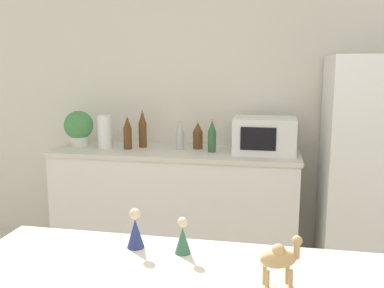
{
  "coord_description": "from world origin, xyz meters",
  "views": [
    {
      "loc": [
        0.27,
        -0.94,
        1.6
      ],
      "look_at": [
        -0.18,
        1.38,
        1.17
      ],
      "focal_mm": 40.0,
      "sensor_mm": 36.0,
      "label": 1
    }
  ],
  "objects_px": {
    "back_bottle_0": "(198,136)",
    "back_bottle_3": "(143,129)",
    "camel_figurine": "(280,258)",
    "wise_man_figurine_blue": "(135,231)",
    "back_bottle_4": "(180,136)",
    "back_bottle_1": "(212,136)",
    "paper_towel_roll": "(105,132)",
    "wise_man_figurine_crimson": "(183,238)",
    "back_bottle_2": "(128,133)",
    "potted_plant": "(79,127)",
    "microwave": "(265,135)"
  },
  "relations": [
    {
      "from": "back_bottle_0",
      "to": "back_bottle_3",
      "type": "xyz_separation_m",
      "value": [
        -0.47,
        -0.02,
        0.05
      ]
    },
    {
      "from": "camel_figurine",
      "to": "wise_man_figurine_blue",
      "type": "distance_m",
      "value": 0.56
    },
    {
      "from": "back_bottle_0",
      "to": "back_bottle_4",
      "type": "relative_size",
      "value": 0.98
    },
    {
      "from": "back_bottle_1",
      "to": "wise_man_figurine_blue",
      "type": "distance_m",
      "value": 1.88
    },
    {
      "from": "back_bottle_0",
      "to": "back_bottle_4",
      "type": "height_order",
      "value": "back_bottle_4"
    },
    {
      "from": "paper_towel_roll",
      "to": "back_bottle_3",
      "type": "bearing_deg",
      "value": 17.96
    },
    {
      "from": "camel_figurine",
      "to": "wise_man_figurine_crimson",
      "type": "relative_size",
      "value": 1.2
    },
    {
      "from": "back_bottle_1",
      "to": "back_bottle_2",
      "type": "bearing_deg",
      "value": -179.59
    },
    {
      "from": "back_bottle_4",
      "to": "potted_plant",
      "type": "bearing_deg",
      "value": -178.0
    },
    {
      "from": "back_bottle_4",
      "to": "wise_man_figurine_crimson",
      "type": "bearing_deg",
      "value": -77.17
    },
    {
      "from": "back_bottle_4",
      "to": "back_bottle_2",
      "type": "bearing_deg",
      "value": -172.43
    },
    {
      "from": "potted_plant",
      "to": "camel_figurine",
      "type": "relative_size",
      "value": 1.88
    },
    {
      "from": "back_bottle_0",
      "to": "back_bottle_1",
      "type": "height_order",
      "value": "back_bottle_1"
    },
    {
      "from": "paper_towel_roll",
      "to": "camel_figurine",
      "type": "relative_size",
      "value": 1.68
    },
    {
      "from": "potted_plant",
      "to": "wise_man_figurine_blue",
      "type": "bearing_deg",
      "value": -59.25
    },
    {
      "from": "microwave",
      "to": "wise_man_figurine_crimson",
      "type": "height_order",
      "value": "microwave"
    },
    {
      "from": "back_bottle_4",
      "to": "camel_figurine",
      "type": "bearing_deg",
      "value": -69.75
    },
    {
      "from": "paper_towel_roll",
      "to": "back_bottle_2",
      "type": "xyz_separation_m",
      "value": [
        0.2,
        -0.0,
        -0.0
      ]
    },
    {
      "from": "microwave",
      "to": "wise_man_figurine_crimson",
      "type": "relative_size",
      "value": 3.55
    },
    {
      "from": "paper_towel_roll",
      "to": "potted_plant",
      "type": "bearing_deg",
      "value": 174.28
    },
    {
      "from": "wise_man_figurine_crimson",
      "to": "camel_figurine",
      "type": "bearing_deg",
      "value": -27.47
    },
    {
      "from": "back_bottle_4",
      "to": "wise_man_figurine_crimson",
      "type": "distance_m",
      "value": 2.0
    },
    {
      "from": "back_bottle_1",
      "to": "wise_man_figurine_blue",
      "type": "relative_size",
      "value": 1.75
    },
    {
      "from": "back_bottle_2",
      "to": "back_bottle_4",
      "type": "height_order",
      "value": "back_bottle_2"
    },
    {
      "from": "back_bottle_0",
      "to": "wise_man_figurine_blue",
      "type": "distance_m",
      "value": 2.0
    },
    {
      "from": "back_bottle_3",
      "to": "wise_man_figurine_crimson",
      "type": "relative_size",
      "value": 2.39
    },
    {
      "from": "camel_figurine",
      "to": "paper_towel_roll",
      "type": "bearing_deg",
      "value": 124.28
    },
    {
      "from": "back_bottle_4",
      "to": "camel_figurine",
      "type": "relative_size",
      "value": 1.44
    },
    {
      "from": "wise_man_figurine_blue",
      "to": "wise_man_figurine_crimson",
      "type": "relative_size",
      "value": 1.12
    },
    {
      "from": "potted_plant",
      "to": "wise_man_figurine_blue",
      "type": "height_order",
      "value": "potted_plant"
    },
    {
      "from": "back_bottle_2",
      "to": "camel_figurine",
      "type": "xyz_separation_m",
      "value": [
        1.21,
        -2.07,
        -0.03
      ]
    },
    {
      "from": "paper_towel_roll",
      "to": "wise_man_figurine_blue",
      "type": "distance_m",
      "value": 2.08
    },
    {
      "from": "microwave",
      "to": "back_bottle_4",
      "type": "height_order",
      "value": "microwave"
    },
    {
      "from": "microwave",
      "to": "back_bottle_1",
      "type": "bearing_deg",
      "value": -173.72
    },
    {
      "from": "paper_towel_roll",
      "to": "back_bottle_2",
      "type": "height_order",
      "value": "back_bottle_2"
    },
    {
      "from": "microwave",
      "to": "back_bottle_3",
      "type": "height_order",
      "value": "back_bottle_3"
    },
    {
      "from": "microwave",
      "to": "back_bottle_4",
      "type": "distance_m",
      "value": 0.68
    },
    {
      "from": "back_bottle_1",
      "to": "camel_figurine",
      "type": "height_order",
      "value": "back_bottle_1"
    },
    {
      "from": "back_bottle_2",
      "to": "back_bottle_0",
      "type": "bearing_deg",
      "value": 12.15
    },
    {
      "from": "back_bottle_2",
      "to": "camel_figurine",
      "type": "bearing_deg",
      "value": -59.6
    },
    {
      "from": "potted_plant",
      "to": "wise_man_figurine_crimson",
      "type": "height_order",
      "value": "potted_plant"
    },
    {
      "from": "microwave",
      "to": "back_bottle_4",
      "type": "relative_size",
      "value": 2.05
    },
    {
      "from": "back_bottle_1",
      "to": "back_bottle_4",
      "type": "xyz_separation_m",
      "value": [
        -0.27,
        0.05,
        -0.02
      ]
    },
    {
      "from": "microwave",
      "to": "camel_figurine",
      "type": "relative_size",
      "value": 2.96
    },
    {
      "from": "camel_figurine",
      "to": "wise_man_figurine_blue",
      "type": "bearing_deg",
      "value": 159.84
    },
    {
      "from": "microwave",
      "to": "wise_man_figurine_crimson",
      "type": "distance_m",
      "value": 1.96
    },
    {
      "from": "back_bottle_1",
      "to": "back_bottle_3",
      "type": "distance_m",
      "value": 0.61
    },
    {
      "from": "back_bottle_0",
      "to": "camel_figurine",
      "type": "relative_size",
      "value": 1.41
    },
    {
      "from": "camel_figurine",
      "to": "wise_man_figurine_blue",
      "type": "height_order",
      "value": "camel_figurine"
    },
    {
      "from": "wise_man_figurine_blue",
      "to": "back_bottle_0",
      "type": "bearing_deg",
      "value": 93.56
    }
  ]
}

